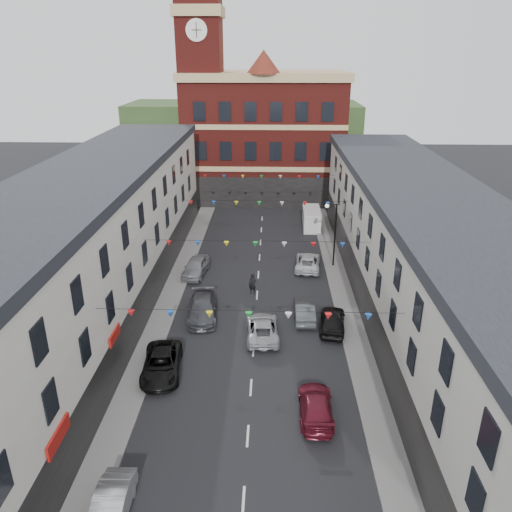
# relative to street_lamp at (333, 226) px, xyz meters

# --- Properties ---
(ground) EXTENTS (160.00, 160.00, 0.00)m
(ground) POSITION_rel_street_lamp_xyz_m (-6.55, -14.00, -3.90)
(ground) COLOR black
(ground) RESTS_ON ground
(pavement_left) EXTENTS (1.80, 64.00, 0.15)m
(pavement_left) POSITION_rel_street_lamp_xyz_m (-13.45, -12.00, -3.83)
(pavement_left) COLOR #605E5B
(pavement_left) RESTS_ON ground
(pavement_right) EXTENTS (1.80, 64.00, 0.15)m
(pavement_right) POSITION_rel_street_lamp_xyz_m (0.35, -12.00, -3.83)
(pavement_right) COLOR #605E5B
(pavement_right) RESTS_ON ground
(terrace_left) EXTENTS (8.40, 56.00, 10.70)m
(terrace_left) POSITION_rel_street_lamp_xyz_m (-18.33, -13.00, 1.44)
(terrace_left) COLOR silver
(terrace_left) RESTS_ON ground
(terrace_right) EXTENTS (8.40, 56.00, 9.70)m
(terrace_right) POSITION_rel_street_lamp_xyz_m (5.23, -13.00, 0.95)
(terrace_right) COLOR beige
(terrace_right) RESTS_ON ground
(civic_building) EXTENTS (20.60, 13.30, 18.50)m
(civic_building) POSITION_rel_street_lamp_xyz_m (-6.55, 23.95, 4.23)
(civic_building) COLOR maroon
(civic_building) RESTS_ON ground
(clock_tower) EXTENTS (5.60, 5.60, 30.00)m
(clock_tower) POSITION_rel_street_lamp_xyz_m (-14.05, 21.00, 11.03)
(clock_tower) COLOR maroon
(clock_tower) RESTS_ON ground
(distant_hill) EXTENTS (40.00, 14.00, 10.00)m
(distant_hill) POSITION_rel_street_lamp_xyz_m (-10.55, 48.00, 1.10)
(distant_hill) COLOR #2C4620
(distant_hill) RESTS_ON ground
(street_lamp) EXTENTS (1.10, 0.36, 6.00)m
(street_lamp) POSITION_rel_street_lamp_xyz_m (0.00, 0.00, 0.00)
(street_lamp) COLOR black
(street_lamp) RESTS_ON ground
(car_left_b) EXTENTS (1.44, 3.99, 1.31)m
(car_left_b) POSITION_rel_street_lamp_xyz_m (-12.05, -27.11, -3.25)
(car_left_b) COLOR #989B9F
(car_left_b) RESTS_ON ground
(car_left_c) EXTENTS (2.72, 5.05, 1.35)m
(car_left_c) POSITION_rel_street_lamp_xyz_m (-12.05, -16.77, -3.23)
(car_left_c) COLOR black
(car_left_c) RESTS_ON ground
(car_left_d) EXTENTS (2.50, 5.19, 1.46)m
(car_left_d) POSITION_rel_street_lamp_xyz_m (-10.47, -9.73, -3.18)
(car_left_d) COLOR #43464C
(car_left_d) RESTS_ON ground
(car_left_e) EXTENTS (2.31, 4.63, 1.52)m
(car_left_e) POSITION_rel_street_lamp_xyz_m (-12.05, -2.17, -3.15)
(car_left_e) COLOR gray
(car_left_e) RESTS_ON ground
(car_right_c) EXTENTS (1.85, 4.43, 1.28)m
(car_right_c) POSITION_rel_street_lamp_xyz_m (-2.95, -20.31, -3.27)
(car_right_c) COLOR maroon
(car_right_c) RESTS_ON ground
(car_right_d) EXTENTS (2.25, 4.45, 1.45)m
(car_right_d) POSITION_rel_street_lamp_xyz_m (-1.05, -11.20, -3.18)
(car_right_d) COLOR black
(car_right_d) RESTS_ON ground
(car_right_e) EXTENTS (1.42, 4.07, 1.34)m
(car_right_e) POSITION_rel_street_lamp_xyz_m (-2.95, -9.67, -3.23)
(car_right_e) COLOR #474B4E
(car_right_e) RESTS_ON ground
(car_right_f) EXTENTS (2.60, 4.85, 1.29)m
(car_right_f) POSITION_rel_street_lamp_xyz_m (-2.13, -0.48, -3.26)
(car_right_f) COLOR silver
(car_right_f) RESTS_ON ground
(moving_car) EXTENTS (2.44, 4.83, 1.31)m
(moving_car) POSITION_rel_street_lamp_xyz_m (-5.99, -12.25, -3.25)
(moving_car) COLOR #A5A7AC
(moving_car) RESTS_ON ground
(white_van) EXTENTS (1.94, 4.81, 2.11)m
(white_van) POSITION_rel_street_lamp_xyz_m (-0.98, 10.97, -2.85)
(white_van) COLOR silver
(white_van) RESTS_ON ground
(pedestrian) EXTENTS (0.75, 0.62, 1.75)m
(pedestrian) POSITION_rel_street_lamp_xyz_m (-6.92, -5.73, -3.03)
(pedestrian) COLOR black
(pedestrian) RESTS_ON ground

